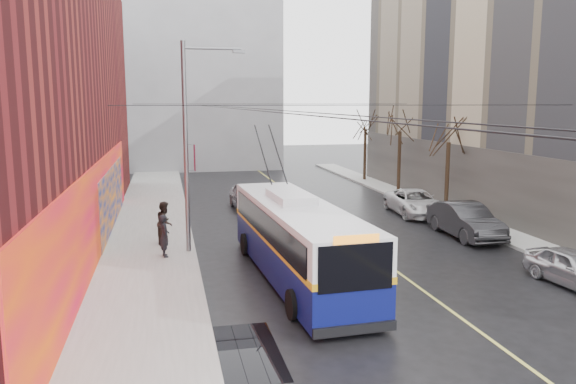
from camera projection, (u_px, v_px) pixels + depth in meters
name	position (u px, v px, depth m)	size (l,w,h in m)	color
ground	(428.00, 333.00, 15.99)	(140.00, 140.00, 0.00)	black
sidewalk_left	(150.00, 243.00, 25.87)	(4.00, 60.00, 0.15)	gray
sidewalk_right	(482.00, 226.00, 29.45)	(2.00, 60.00, 0.15)	gray
lane_line	(334.00, 226.00, 29.81)	(0.12, 50.00, 0.01)	#BFB74C
building_far	(175.00, 77.00, 56.70)	(20.50, 12.10, 18.00)	gray
streetlight_pole	(190.00, 142.00, 23.57)	(2.65, 0.60, 9.00)	slate
catenary_wires	(256.00, 107.00, 28.71)	(18.00, 60.00, 0.22)	black
tree_near	(449.00, 129.00, 32.53)	(3.20, 3.20, 6.40)	black
tree_mid	(400.00, 120.00, 39.24)	(3.20, 3.20, 6.68)	black
tree_far	(366.00, 119.00, 46.01)	(3.20, 3.20, 6.57)	black
puddle	(225.00, 354.00, 14.66)	(2.86, 3.72, 0.01)	black
pigeons_flying	(272.00, 87.00, 23.92)	(2.99, 2.87, 2.46)	slate
trolleybus	(297.00, 239.00, 20.67)	(3.17, 11.70, 5.49)	#0A0F4F
parked_car_a	(574.00, 268.00, 19.99)	(1.57, 3.91, 1.33)	#B2B2B7
parked_car_b	(465.00, 220.00, 27.27)	(1.77, 5.06, 1.67)	#2B2B2E
parked_car_c	(415.00, 202.00, 32.73)	(2.40, 5.21, 1.45)	silver
following_car	(248.00, 196.00, 34.43)	(1.85, 4.61, 1.57)	#B6B7BB
pedestrian_a	(164.00, 236.00, 23.24)	(0.65, 0.42, 1.77)	black
pedestrian_b	(165.00, 222.00, 25.43)	(0.94, 0.73, 1.93)	black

